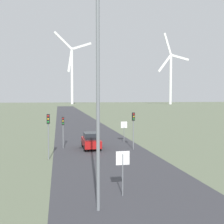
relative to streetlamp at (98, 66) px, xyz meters
name	(u,v)px	position (x,y,z in m)	size (l,w,h in m)	color
road_surface	(81,126)	(2.52, 40.13, -7.30)	(10.00, 240.00, 0.01)	#38383D
streetlamp	(98,66)	(0.00, 0.00, 0.00)	(2.86, 0.32, 12.01)	slate
stop_sign_near	(123,165)	(1.68, 1.64, -5.46)	(0.81, 0.07, 2.63)	slate
stop_sign_far	(124,128)	(6.22, 19.18, -5.43)	(0.81, 0.07, 2.67)	slate
traffic_light_post_near_left	(48,126)	(-2.85, 11.62, -4.22)	(0.28, 0.34, 4.22)	slate
traffic_light_post_near_right	(133,122)	(6.14, 14.67, -4.31)	(0.28, 0.34, 4.08)	slate
traffic_light_post_mid_left	(63,125)	(-1.43, 16.90, -4.70)	(0.28, 0.34, 3.54)	slate
car_approaching	(91,141)	(1.61, 15.96, -6.39)	(1.88, 4.12, 1.83)	maroon
wind_turbine_left	(72,70)	(9.80, 212.53, 21.37)	(32.26, 12.25, 59.58)	white
wind_turbine_center	(171,74)	(90.42, 192.55, 18.33)	(30.34, 6.21, 58.67)	white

